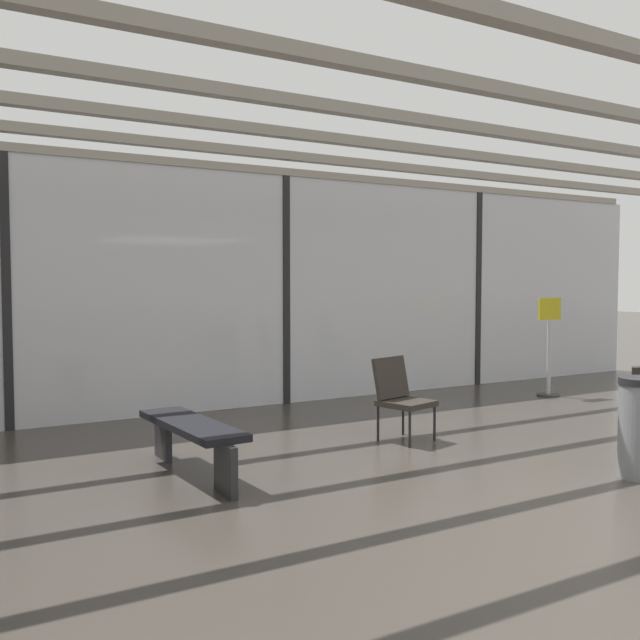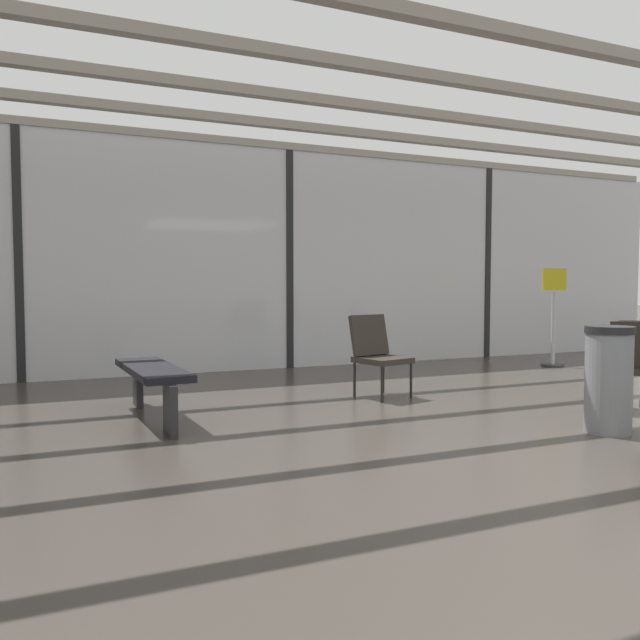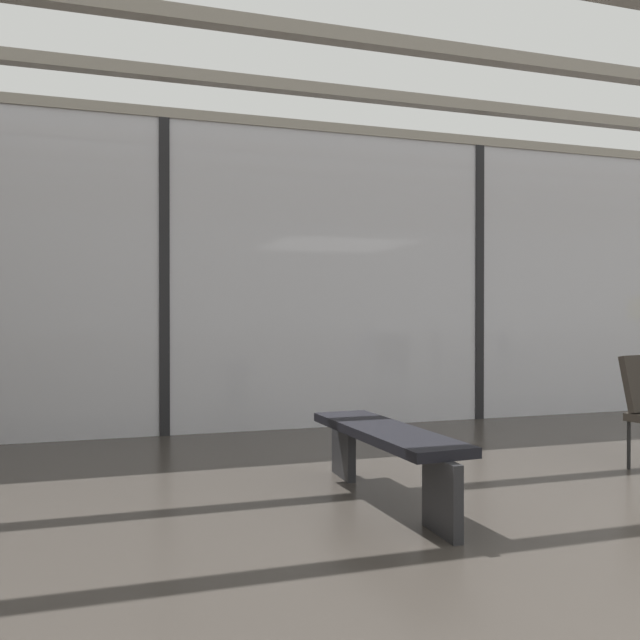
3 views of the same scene
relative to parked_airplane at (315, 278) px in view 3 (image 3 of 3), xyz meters
name	(u,v)px [view 3 (image 3 of 3)]	position (x,y,z in m)	size (l,w,h in m)	color
glass_curtain_wall	(477,282)	(-0.03, -6.50, -0.39)	(14.00, 0.08, 3.11)	silver
window_mullion_0	(164,277)	(-3.53, -6.50, -0.39)	(0.10, 0.12, 3.11)	black
window_mullion_1	(477,282)	(-0.03, -6.50, -0.39)	(0.10, 0.12, 3.11)	black
parked_airplane	(315,278)	(0.00, 0.00, 0.00)	(14.14, 3.90, 3.90)	#B2BCD6
waiting_bench	(385,444)	(-2.36, -9.27, -1.59)	(0.50, 1.70, 0.47)	black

